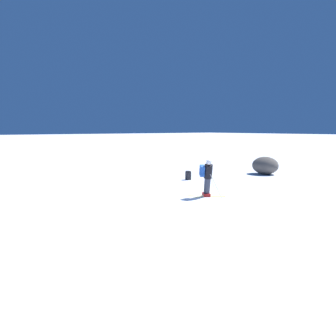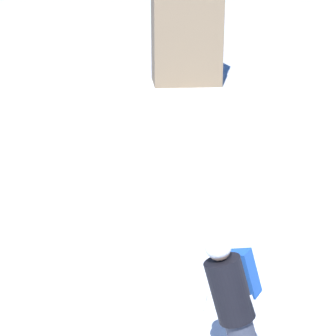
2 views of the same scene
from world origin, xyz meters
The scene contains 1 object.
skier centered at (-0.69, 0.18, 0.91)m, with size 1.48×1.61×1.68m.
Camera 2 is at (-1.68, -4.12, 3.83)m, focal length 60.00 mm.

